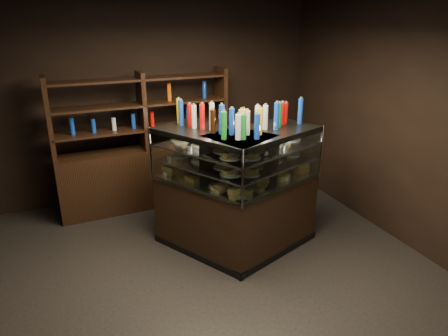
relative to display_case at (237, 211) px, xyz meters
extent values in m
plane|color=black|center=(-0.49, -0.42, -0.50)|extent=(5.00, 5.00, 0.00)
cube|color=black|center=(-0.49, 2.08, 1.00)|extent=(5.00, 0.02, 3.00)
cube|color=black|center=(-0.49, -2.92, 1.00)|extent=(5.00, 0.02, 3.00)
cube|color=black|center=(2.01, -0.42, 1.00)|extent=(0.02, 5.00, 3.00)
cube|color=black|center=(0.27, -0.09, -0.06)|extent=(1.49, 1.11, 0.87)
cube|color=black|center=(0.27, -0.09, -0.46)|extent=(1.53, 1.14, 0.08)
cube|color=black|center=(0.27, -0.09, 0.96)|extent=(1.49, 1.11, 0.06)
cube|color=silver|center=(0.27, -0.09, 0.38)|extent=(1.42, 1.04, 0.02)
cube|color=silver|center=(0.27, -0.09, 0.59)|extent=(1.42, 1.04, 0.02)
cube|color=silver|center=(0.27, -0.09, 0.77)|extent=(1.42, 1.04, 0.02)
cube|color=white|center=(0.40, -0.41, 0.68)|extent=(1.25, 0.49, 0.62)
cylinder|color=silver|center=(1.02, -0.16, 0.68)|extent=(0.03, 0.03, 0.64)
cylinder|color=silver|center=(-0.23, -0.65, 0.68)|extent=(0.03, 0.03, 0.64)
cube|color=black|center=(-0.27, 0.10, -0.06)|extent=(1.25, 1.49, 0.87)
cube|color=black|center=(-0.27, 0.10, -0.46)|extent=(1.29, 1.54, 0.08)
cube|color=black|center=(-0.27, 0.10, 0.96)|extent=(1.25, 1.49, 0.06)
cube|color=silver|center=(-0.27, 0.10, 0.38)|extent=(1.17, 1.42, 0.02)
cube|color=silver|center=(-0.27, 0.10, 0.59)|extent=(1.17, 1.42, 0.02)
cube|color=silver|center=(-0.27, 0.10, 0.77)|extent=(1.17, 1.42, 0.02)
cube|color=white|center=(-0.57, -0.07, 0.68)|extent=(0.68, 1.16, 0.62)
cylinder|color=silver|center=(-0.23, -0.65, 0.68)|extent=(0.03, 0.03, 0.64)
cylinder|color=silver|center=(-0.90, 0.51, 0.68)|extent=(0.03, 0.03, 0.64)
cube|color=#D8994D|center=(-0.24, -0.33, 0.42)|extent=(0.20, 0.15, 0.06)
cube|color=#D8994D|center=(0.11, -0.19, 0.42)|extent=(0.20, 0.15, 0.06)
cube|color=#D8994D|center=(0.46, -0.06, 0.42)|extent=(0.20, 0.15, 0.06)
cube|color=#D8994D|center=(0.81, 0.08, 0.42)|extent=(0.20, 0.15, 0.06)
cylinder|color=white|center=(-0.20, -0.28, 0.61)|extent=(0.24, 0.24, 0.02)
cube|color=#D8994D|center=(-0.20, -0.28, 0.64)|extent=(0.19, 0.14, 0.05)
cylinder|color=white|center=(0.12, -0.16, 0.61)|extent=(0.24, 0.24, 0.02)
cube|color=#D8994D|center=(0.12, -0.16, 0.64)|extent=(0.19, 0.14, 0.05)
cylinder|color=white|center=(0.43, -0.03, 0.61)|extent=(0.24, 0.24, 0.02)
cube|color=#D8994D|center=(0.43, -0.03, 0.64)|extent=(0.19, 0.14, 0.05)
cylinder|color=white|center=(0.75, 0.09, 0.61)|extent=(0.24, 0.24, 0.02)
cube|color=#D8994D|center=(0.75, 0.09, 0.64)|extent=(0.19, 0.14, 0.05)
cylinder|color=white|center=(-0.20, -0.28, 0.79)|extent=(0.24, 0.24, 0.02)
cube|color=#D8994D|center=(-0.20, -0.28, 0.83)|extent=(0.19, 0.14, 0.05)
cylinder|color=white|center=(0.12, -0.16, 0.79)|extent=(0.24, 0.24, 0.02)
cube|color=#D8994D|center=(0.12, -0.16, 0.83)|extent=(0.19, 0.14, 0.05)
cylinder|color=white|center=(0.43, -0.03, 0.79)|extent=(0.24, 0.24, 0.02)
cube|color=#D8994D|center=(0.43, -0.03, 0.83)|extent=(0.19, 0.14, 0.05)
cylinder|color=white|center=(0.75, 0.09, 0.79)|extent=(0.24, 0.24, 0.02)
cube|color=#D8994D|center=(0.75, 0.09, 0.83)|extent=(0.19, 0.14, 0.05)
cube|color=#D8994D|center=(-0.58, 0.57, 0.42)|extent=(0.17, 0.20, 0.06)
cube|color=#D8994D|center=(-0.40, 0.24, 0.42)|extent=(0.17, 0.20, 0.06)
cube|color=#D8994D|center=(-0.21, -0.08, 0.42)|extent=(0.17, 0.20, 0.06)
cube|color=#D8994D|center=(-0.02, -0.40, 0.42)|extent=(0.17, 0.20, 0.06)
cylinder|color=white|center=(-0.53, 0.54, 0.61)|extent=(0.24, 0.24, 0.02)
cube|color=#D8994D|center=(-0.53, 0.54, 0.64)|extent=(0.16, 0.19, 0.05)
cylinder|color=white|center=(-0.36, 0.24, 0.61)|extent=(0.24, 0.24, 0.02)
cube|color=#D8994D|center=(-0.36, 0.24, 0.64)|extent=(0.16, 0.19, 0.05)
cylinder|color=white|center=(-0.19, -0.05, 0.61)|extent=(0.24, 0.24, 0.02)
cube|color=#D8994D|center=(-0.19, -0.05, 0.64)|extent=(0.16, 0.19, 0.05)
cylinder|color=white|center=(-0.02, -0.34, 0.61)|extent=(0.24, 0.24, 0.02)
cube|color=#D8994D|center=(-0.02, -0.34, 0.64)|extent=(0.16, 0.19, 0.05)
cylinder|color=white|center=(-0.53, 0.54, 0.79)|extent=(0.24, 0.24, 0.02)
cube|color=#D8994D|center=(-0.53, 0.54, 0.83)|extent=(0.16, 0.19, 0.05)
cylinder|color=white|center=(-0.36, 0.24, 0.79)|extent=(0.24, 0.24, 0.02)
cube|color=#D8994D|center=(-0.36, 0.24, 0.83)|extent=(0.16, 0.19, 0.05)
cylinder|color=white|center=(-0.19, -0.05, 0.79)|extent=(0.24, 0.24, 0.02)
cube|color=#D8994D|center=(-0.19, -0.05, 0.83)|extent=(0.16, 0.19, 0.05)
cylinder|color=white|center=(-0.02, -0.34, 0.79)|extent=(0.24, 0.24, 0.02)
cube|color=#D8994D|center=(-0.02, -0.34, 0.83)|extent=(0.16, 0.19, 0.05)
cylinder|color=black|center=(-0.25, -0.30, 1.13)|extent=(0.06, 0.06, 0.28)
cylinder|color=silver|center=(-0.25, -0.30, 1.28)|extent=(0.03, 0.03, 0.02)
cylinder|color=#147223|center=(-0.15, -0.26, 1.13)|extent=(0.06, 0.06, 0.28)
cylinder|color=silver|center=(-0.15, -0.26, 1.28)|extent=(0.03, 0.03, 0.02)
cylinder|color=#B20C0A|center=(-0.06, -0.22, 1.13)|extent=(0.06, 0.06, 0.28)
cylinder|color=silver|center=(-0.06, -0.22, 1.28)|extent=(0.03, 0.03, 0.02)
cylinder|color=#0F38B2|center=(0.04, -0.19, 1.13)|extent=(0.06, 0.06, 0.28)
cylinder|color=silver|center=(0.04, -0.19, 1.28)|extent=(0.03, 0.03, 0.02)
cylinder|color=#D8590A|center=(0.13, -0.15, 1.13)|extent=(0.06, 0.06, 0.28)
cylinder|color=silver|center=(0.13, -0.15, 1.28)|extent=(0.03, 0.03, 0.02)
cylinder|color=silver|center=(0.23, -0.11, 1.13)|extent=(0.06, 0.06, 0.28)
cylinder|color=silver|center=(0.23, -0.11, 1.28)|extent=(0.03, 0.03, 0.02)
cylinder|color=yellow|center=(0.32, -0.08, 1.13)|extent=(0.06, 0.06, 0.28)
cylinder|color=silver|center=(0.32, -0.08, 1.28)|extent=(0.03, 0.03, 0.02)
cylinder|color=black|center=(0.42, -0.04, 1.13)|extent=(0.06, 0.06, 0.28)
cylinder|color=silver|center=(0.42, -0.04, 1.28)|extent=(0.03, 0.03, 0.02)
cylinder|color=#147223|center=(0.51, 0.00, 1.13)|extent=(0.06, 0.06, 0.28)
cylinder|color=silver|center=(0.51, 0.00, 1.28)|extent=(0.03, 0.03, 0.02)
cylinder|color=#B20C0A|center=(0.61, 0.04, 1.13)|extent=(0.06, 0.06, 0.28)
cylinder|color=silver|center=(0.61, 0.04, 1.28)|extent=(0.03, 0.03, 0.02)
cylinder|color=#0F38B2|center=(0.70, 0.07, 1.13)|extent=(0.06, 0.06, 0.28)
cylinder|color=silver|center=(0.70, 0.07, 1.28)|extent=(0.03, 0.03, 0.02)
cylinder|color=#D8590A|center=(0.80, 0.11, 1.13)|extent=(0.06, 0.06, 0.28)
cylinder|color=silver|center=(0.80, 0.11, 1.28)|extent=(0.03, 0.03, 0.02)
cylinder|color=black|center=(-0.55, 0.58, 1.13)|extent=(0.06, 0.06, 0.28)
cylinder|color=silver|center=(-0.55, 0.58, 1.28)|extent=(0.03, 0.03, 0.02)
cylinder|color=#147223|center=(-0.50, 0.50, 1.13)|extent=(0.06, 0.06, 0.28)
cylinder|color=silver|center=(-0.50, 0.50, 1.28)|extent=(0.03, 0.03, 0.02)
cylinder|color=#B20C0A|center=(-0.45, 0.41, 1.13)|extent=(0.06, 0.06, 0.28)
cylinder|color=silver|center=(-0.45, 0.41, 1.28)|extent=(0.03, 0.03, 0.02)
cylinder|color=#0F38B2|center=(-0.40, 0.32, 1.13)|extent=(0.06, 0.06, 0.28)
cylinder|color=silver|center=(-0.40, 0.32, 1.28)|extent=(0.03, 0.03, 0.02)
cylinder|color=#D8590A|center=(-0.35, 0.23, 1.13)|extent=(0.06, 0.06, 0.28)
cylinder|color=silver|center=(-0.35, 0.23, 1.28)|extent=(0.03, 0.03, 0.02)
cylinder|color=silver|center=(-0.30, 0.14, 1.13)|extent=(0.06, 0.06, 0.28)
cylinder|color=silver|center=(-0.30, 0.14, 1.28)|extent=(0.03, 0.03, 0.02)
cylinder|color=yellow|center=(-0.25, 0.05, 1.13)|extent=(0.06, 0.06, 0.28)
cylinder|color=silver|center=(-0.25, 0.05, 1.28)|extent=(0.03, 0.03, 0.02)
cylinder|color=black|center=(-0.20, -0.03, 1.13)|extent=(0.06, 0.06, 0.28)
cylinder|color=silver|center=(-0.20, -0.03, 1.28)|extent=(0.03, 0.03, 0.02)
cylinder|color=#147223|center=(-0.14, -0.12, 1.13)|extent=(0.06, 0.06, 0.28)
cylinder|color=silver|center=(-0.14, -0.12, 1.28)|extent=(0.03, 0.03, 0.02)
cylinder|color=#B20C0A|center=(-0.09, -0.21, 1.13)|extent=(0.06, 0.06, 0.28)
cylinder|color=silver|center=(-0.09, -0.21, 1.28)|extent=(0.03, 0.03, 0.02)
cylinder|color=#0F38B2|center=(-0.04, -0.30, 1.13)|extent=(0.06, 0.06, 0.28)
cylinder|color=silver|center=(-0.04, -0.30, 1.28)|extent=(0.03, 0.03, 0.02)
cylinder|color=#D8590A|center=(0.01, -0.39, 1.13)|extent=(0.06, 0.06, 0.28)
cylinder|color=silver|center=(0.01, -0.39, 1.28)|extent=(0.03, 0.03, 0.02)
cylinder|color=black|center=(0.53, -0.11, -0.40)|extent=(0.26, 0.26, 0.19)
cone|color=#1A5D1B|center=(0.53, -0.11, -0.04)|extent=(0.38, 0.38, 0.53)
cone|color=#1A5D1B|center=(0.53, -0.11, 0.13)|extent=(0.30, 0.30, 0.37)
cube|color=black|center=(-0.77, 1.63, -0.05)|extent=(2.53, 0.56, 0.90)
cube|color=black|center=(-1.99, 1.56, 0.95)|extent=(0.08, 0.38, 1.10)
cube|color=black|center=(-0.77, 1.63, 0.95)|extent=(0.08, 0.38, 1.10)
cube|color=black|center=(0.45, 1.70, 0.95)|extent=(0.08, 0.38, 1.10)
cube|color=black|center=(-0.77, 1.63, 0.70)|extent=(2.48, 0.52, 0.03)
cube|color=black|center=(-0.77, 1.63, 1.05)|extent=(2.48, 0.52, 0.03)
cube|color=black|center=(-0.77, 1.63, 1.40)|extent=(2.48, 0.52, 0.03)
cylinder|color=black|center=(-1.72, 1.58, 0.82)|extent=(0.06, 0.06, 0.22)
cylinder|color=#147223|center=(-1.45, 1.59, 0.82)|extent=(0.06, 0.06, 0.22)
cylinder|color=#B20C0A|center=(-1.17, 1.61, 0.82)|extent=(0.06, 0.06, 0.22)
cylinder|color=#0F38B2|center=(-0.90, 1.63, 0.82)|extent=(0.06, 0.06, 0.22)
cylinder|color=#D8590A|center=(-0.63, 1.64, 0.82)|extent=(0.06, 0.06, 0.22)
cylinder|color=silver|center=(-0.36, 1.66, 0.82)|extent=(0.06, 0.06, 0.22)
cylinder|color=yellow|center=(-0.09, 1.67, 0.82)|extent=(0.06, 0.06, 0.22)
cylinder|color=black|center=(0.18, 1.69, 0.82)|extent=(0.06, 0.06, 0.22)
camera|label=1|loc=(-1.74, -3.97, 2.15)|focal=32.00mm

